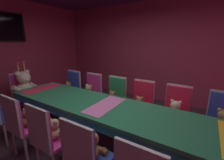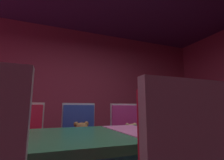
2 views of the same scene
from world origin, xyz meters
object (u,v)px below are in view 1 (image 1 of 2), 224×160
(teddy_right_1, at_px, (175,111))
(king_teddy_bear, at_px, (25,85))
(chair_right_0, at_px, (222,118))
(teddy_right_3, at_px, (112,98))
(chair_left_3, at_px, (45,134))
(chair_right_5, at_px, (73,86))
(teddy_left_3, at_px, (55,130))
(teddy_right_5, at_px, (68,88))
(teddy_left_2, at_px, (92,147))
(teddy_right_0, at_px, (223,122))
(chair_right_1, at_px, (176,108))
(throne_chair, at_px, (22,89))
(chair_right_3, at_px, (116,95))
(banquet_table, at_px, (105,110))
(chair_left_4, at_px, (18,121))
(chair_left_2, at_px, (83,155))
(teddy_left_4, at_px, (29,118))
(teddy_right_2, at_px, (139,104))
(chair_right_2, at_px, (142,101))
(chair_right_4, at_px, (93,90))
(teddy_right_4, at_px, (88,92))

(teddy_right_1, bearing_deg, king_teddy_bear, -77.98)
(chair_right_0, height_order, teddy_right_3, chair_right_0)
(chair_left_3, distance_m, chair_right_5, 2.05)
(chair_left_3, height_order, teddy_left_3, chair_left_3)
(chair_left_3, bearing_deg, chair_right_0, -48.61)
(teddy_right_5, bearing_deg, king_teddy_bear, -46.76)
(teddy_left_2, relative_size, chair_left_3, 0.33)
(chair_right_5, bearing_deg, teddy_left_2, 51.37)
(chair_right_0, relative_size, teddy_right_0, 2.81)
(chair_right_1, xyz_separation_m, throne_chair, (-0.82, 3.34, 0.00))
(chair_right_5, height_order, king_teddy_bear, king_teddy_bear)
(chair_right_3, height_order, teddy_right_5, chair_right_3)
(banquet_table, relative_size, chair_left_4, 3.84)
(banquet_table, height_order, chair_left_2, chair_left_2)
(teddy_left_4, bearing_deg, teddy_left_3, -88.87)
(teddy_right_2, distance_m, teddy_right_5, 1.85)
(banquet_table, relative_size, chair_right_2, 3.84)
(chair_left_3, bearing_deg, king_teddy_bear, 66.94)
(chair_right_4, distance_m, throne_chair, 1.72)
(teddy_right_5, bearing_deg, teddy_right_2, 90.66)
(banquet_table, bearing_deg, chair_right_1, -47.72)
(chair_right_3, relative_size, teddy_right_3, 3.51)
(chair_right_1, relative_size, teddy_right_5, 3.29)
(teddy_right_1, distance_m, chair_right_2, 0.64)
(banquet_table, relative_size, chair_right_0, 3.84)
(chair_left_2, relative_size, chair_right_3, 1.00)
(chair_left_2, height_order, chair_right_2, same)
(chair_right_1, relative_size, teddy_right_1, 2.88)
(teddy_right_1, xyz_separation_m, chair_right_2, (0.15, 0.62, -0.00))
(banquet_table, distance_m, teddy_right_3, 0.75)
(teddy_right_5, xyz_separation_m, throne_chair, (-0.66, 0.87, 0.02))
(chair_right_1, distance_m, throne_chair, 3.44)
(teddy_right_2, bearing_deg, teddy_right_4, -89.35)
(teddy_left_3, xyz_separation_m, chair_right_5, (1.49, 1.24, 0.02))
(teddy_left_4, bearing_deg, banquet_table, -52.92)
(teddy_left_4, bearing_deg, teddy_right_1, -53.07)
(teddy_right_0, height_order, chair_right_1, chair_right_1)
(chair_left_2, relative_size, chair_right_1, 1.00)
(chair_right_2, xyz_separation_m, king_teddy_bear, (-0.82, 2.56, 0.12))
(teddy_left_2, height_order, teddy_right_5, teddy_left_2)
(chair_left_2, height_order, chair_right_4, same)
(chair_left_2, relative_size, teddy_left_3, 3.35)
(teddy_right_4, bearing_deg, chair_right_3, 103.67)
(teddy_left_4, distance_m, chair_right_4, 1.51)
(teddy_left_2, relative_size, chair_right_4, 0.33)
(banquet_table, bearing_deg, teddy_left_4, 127.08)
(chair_right_5, distance_m, throne_chair, 1.18)
(chair_left_2, bearing_deg, banquet_table, 20.02)
(throne_chair, relative_size, king_teddy_bear, 1.22)
(chair_right_2, height_order, teddy_right_3, chair_right_2)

